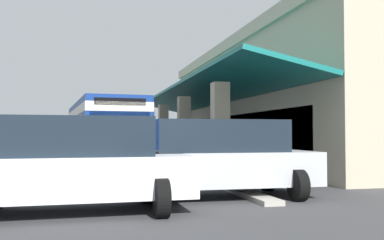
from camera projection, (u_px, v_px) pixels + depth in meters
The scene contains 8 objects.
ground at pixel (247, 160), 27.32m from camera, with size 120.00×120.00×0.00m, color #38383A.
curb_strip at pixel (166, 163), 23.72m from camera, with size 28.62×0.50×0.12m, color #9E998E.
plaza_building at pixel (327, 104), 26.01m from camera, with size 24.15×16.19×6.77m.
transit_bus at pixel (102, 129), 21.62m from camera, with size 11.40×3.61×3.34m.
parked_suv_silver at pixel (220, 158), 11.20m from camera, with size 2.75×4.82×1.97m.
parked_suv_white at pixel (73, 163), 9.03m from camera, with size 2.79×4.85×1.97m.
pedestrian at pixel (81, 153), 14.99m from camera, with size 0.69×0.44×1.72m.
potted_palm at pixel (179, 151), 28.82m from camera, with size 1.86×1.73×2.36m.
Camera 1 is at (25.89, -1.55, 1.62)m, focal length 41.25 mm.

